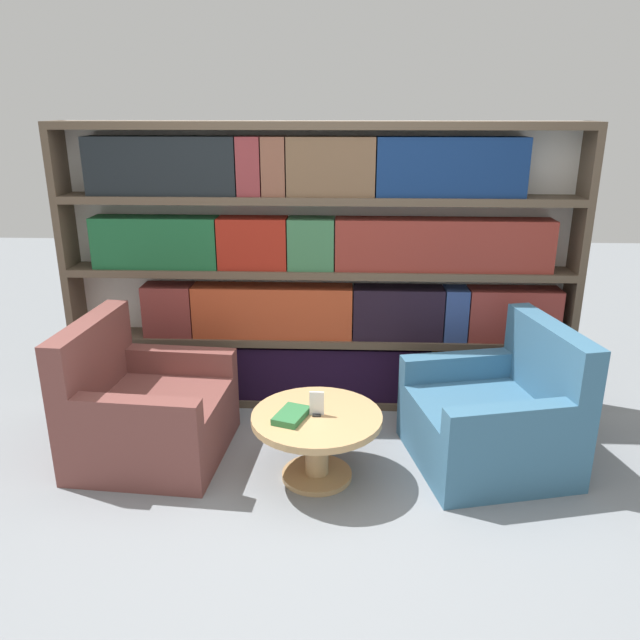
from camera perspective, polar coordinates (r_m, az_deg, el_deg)
ground_plane at (r=3.48m, az=-1.08°, el=-16.78°), size 14.00×14.00×0.00m
bookshelf at (r=4.27m, az=-0.06°, el=4.12°), size 3.47×0.30×1.95m
armchair_left at (r=3.96m, az=-15.68°, el=-8.10°), size 0.91×0.92×0.85m
armchair_right at (r=3.89m, az=15.74°, el=-8.67°), size 1.01×1.02×0.85m
coffee_table at (r=3.58m, az=-0.30°, el=-10.26°), size 0.74×0.74×0.40m
table_sign at (r=3.50m, az=-0.30°, el=-7.80°), size 0.08×0.06×0.14m
stray_book at (r=3.48m, az=-2.65°, el=-8.71°), size 0.21×0.26×0.04m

